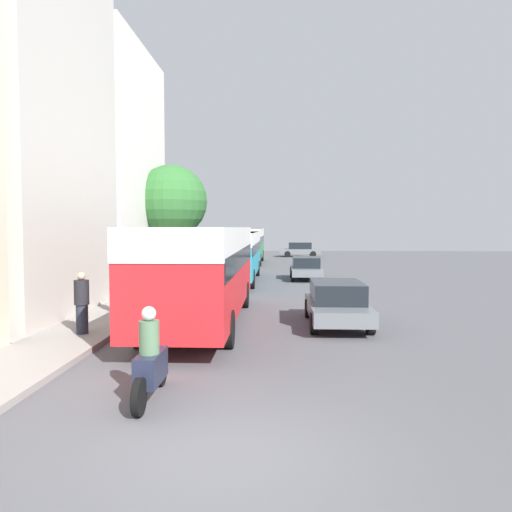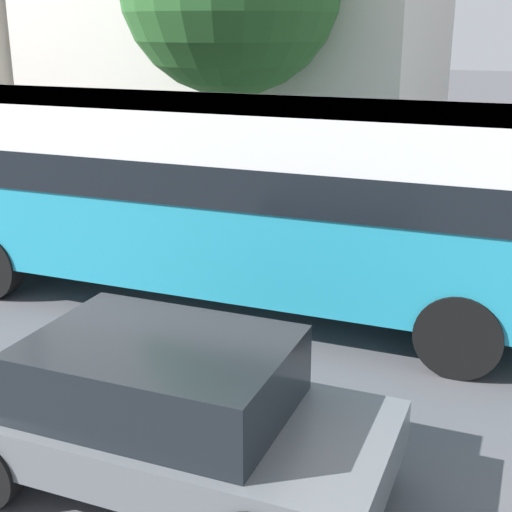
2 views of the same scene
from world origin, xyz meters
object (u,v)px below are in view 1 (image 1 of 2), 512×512
Objects in this scene: bus_following at (235,249)px; car_distant at (300,249)px; bus_third_in_line at (247,241)px; car_crossing at (337,302)px; car_far_curb at (306,268)px; motorcycle_behind_lead at (150,363)px; pedestrian_near_curb at (82,302)px; bus_lead at (203,261)px; pedestrian_walking_away at (116,288)px.

bus_following is 24.89m from car_distant.
bus_following is 1.05× the size of bus_third_in_line.
car_crossing is 1.13× the size of car_far_curb.
bus_third_in_line is 2.38× the size of car_distant.
bus_third_in_line is 4.58× the size of motorcycle_behind_lead.
motorcycle_behind_lead is 1.29× the size of pedestrian_near_curb.
pedestrian_near_curb reaches higher than car_far_curb.
car_distant is at bearing 83.99° from motorcycle_behind_lead.
bus_lead reaches higher than bus_third_in_line.
bus_lead is 7.36m from motorcycle_behind_lead.
car_crossing is 2.57× the size of pedestrian_near_curb.
bus_third_in_line is 2.31× the size of car_crossing.
bus_third_in_line is 6.08× the size of pedestrian_walking_away.
bus_following is 2.43× the size of car_crossing.
pedestrian_walking_away is at bearing 91.98° from pedestrian_near_curb.
pedestrian_near_curb is (-3.19, 4.86, 0.35)m from motorcycle_behind_lead.
motorcycle_behind_lead is 5.82m from pedestrian_near_curb.
pedestrian_walking_away is (-3.31, 8.20, 0.34)m from motorcycle_behind_lead.
bus_lead is 2.39× the size of car_crossing.
car_distant is (5.01, 9.85, -1.19)m from bus_third_in_line.
car_far_curb is at bearing 79.26° from motorcycle_behind_lead.
bus_lead is 12.61m from bus_following.
pedestrian_near_curb is at bearing 168.72° from car_distant.
bus_following is 15.30m from pedestrian_near_curb.
bus_following is at bearing 108.99° from car_crossing.
motorcycle_behind_lead reaches higher than car_distant.
bus_third_in_line is 29.67m from pedestrian_near_curb.
car_crossing is at bearing 179.28° from car_distant.
car_far_curb is (4.34, -13.33, -1.26)m from bus_third_in_line.
car_crossing is 13.91m from car_far_curb.
bus_third_in_line is at bearing 90.68° from bus_following.
pedestrian_near_curb is (-2.84, -29.52, -0.94)m from bus_third_in_line.
car_distant is (4.66, 44.23, 0.10)m from motorcycle_behind_lead.
bus_lead is at bearing 73.36° from car_far_curb.
bus_following is 2.75× the size of car_far_curb.
pedestrian_walking_away is at bearing -105.03° from bus_following.
motorcycle_behind_lead is at bearing -89.48° from bus_following.
bus_third_in_line is 26.37m from pedestrian_walking_away.
motorcycle_behind_lead is at bearing -68.02° from pedestrian_walking_away.
bus_following is 4.83× the size of motorcycle_behind_lead.
bus_third_in_line is at bearing 90.46° from bus_lead.
car_crossing is at bearing -80.53° from bus_third_in_line.
bus_third_in_line is at bearing 84.51° from pedestrian_near_curb.
pedestrian_near_curb is at bearing -88.02° from pedestrian_walking_away.
bus_following reaches higher than car_far_curb.
bus_lead is at bearing -89.80° from bus_following.
bus_following is at bearing 74.97° from pedestrian_walking_away.
car_distant is (4.84, 24.39, -1.08)m from bus_following.
motorcycle_behind_lead is 0.50× the size of car_crossing.
car_far_curb is at bearing 60.41° from pedestrian_walking_away.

